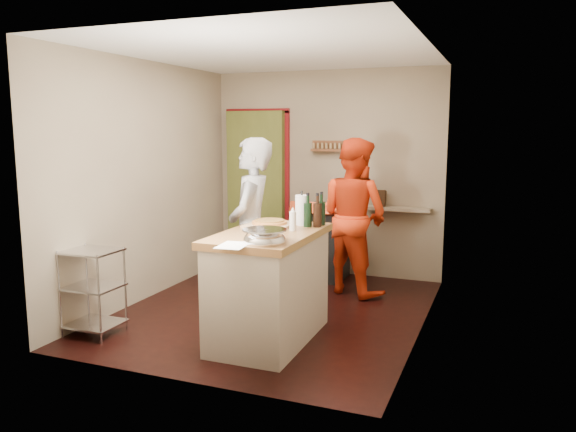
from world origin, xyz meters
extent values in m
plane|color=black|center=(0.00, 0.00, 0.00)|extent=(3.50, 3.50, 0.00)
cube|color=gray|center=(0.00, 1.75, 1.30)|extent=(3.00, 0.04, 2.60)
cube|color=#565B23|center=(-0.95, 1.80, 1.05)|extent=(0.80, 0.40, 2.10)
cube|color=maroon|center=(-1.37, 1.73, 1.05)|extent=(0.06, 0.06, 2.10)
cube|color=maroon|center=(-0.53, 1.73, 1.05)|extent=(0.06, 0.06, 2.10)
cube|color=maroon|center=(-0.95, 1.73, 2.10)|extent=(0.90, 0.06, 0.06)
cube|color=brown|center=(0.05, 1.70, 1.60)|extent=(0.46, 0.09, 0.03)
cube|color=brown|center=(0.05, 1.74, 1.66)|extent=(0.46, 0.02, 0.12)
cube|color=olive|center=(0.05, 1.70, 1.66)|extent=(0.42, 0.04, 0.07)
cube|color=gray|center=(0.95, 1.65, 0.90)|extent=(0.80, 0.18, 0.04)
cube|color=black|center=(0.75, 1.65, 1.02)|extent=(0.10, 0.14, 0.22)
cube|color=gray|center=(-1.50, 0.00, 1.30)|extent=(0.04, 3.50, 2.60)
cube|color=gray|center=(1.50, 0.00, 1.30)|extent=(0.04, 3.50, 2.60)
cube|color=white|center=(0.00, 0.00, 2.61)|extent=(3.00, 3.50, 0.02)
cube|color=black|center=(0.05, 1.43, 0.40)|extent=(0.60, 0.55, 0.80)
cube|color=black|center=(0.05, 1.43, 0.83)|extent=(0.60, 0.55, 0.06)
cube|color=maroon|center=(0.05, 1.15, 0.92)|extent=(0.60, 0.15, 0.17)
cylinder|color=black|center=(-0.10, 1.56, 0.91)|extent=(0.26, 0.26, 0.05)
cylinder|color=silver|center=(-1.50, -1.38, 0.40)|extent=(0.02, 0.02, 0.80)
cylinder|color=silver|center=(-1.06, -1.38, 0.40)|extent=(0.02, 0.02, 0.80)
cylinder|color=silver|center=(-1.50, -1.02, 0.40)|extent=(0.02, 0.02, 0.80)
cylinder|color=silver|center=(-1.06, -1.02, 0.40)|extent=(0.02, 0.02, 0.80)
cube|color=silver|center=(-1.28, -1.20, 0.10)|extent=(0.48, 0.40, 0.02)
cube|color=silver|center=(-1.28, -1.20, 0.45)|extent=(0.48, 0.40, 0.02)
cube|color=silver|center=(-1.28, -1.20, 0.78)|extent=(0.48, 0.40, 0.02)
cube|color=#B9AE9D|center=(0.27, -0.74, 0.46)|extent=(0.70, 1.24, 0.92)
cube|color=olive|center=(0.27, -0.74, 0.95)|extent=(0.77, 1.30, 0.06)
cube|color=#E1BA89|center=(0.17, -0.48, 0.99)|extent=(0.40, 0.40, 0.02)
cylinder|color=#D17F41|center=(0.17, -0.48, 1.02)|extent=(0.32, 0.32, 0.02)
ellipsoid|color=silver|center=(0.43, -1.19, 1.04)|extent=(0.35, 0.35, 0.11)
cylinder|color=white|center=(0.41, -0.30, 1.12)|extent=(0.12, 0.12, 0.28)
cylinder|color=silver|center=(0.44, -0.61, 1.07)|extent=(0.06, 0.06, 0.17)
cube|color=white|center=(0.24, -1.37, 0.98)|extent=(0.24, 0.32, 0.00)
cylinder|color=black|center=(0.59, -0.24, 1.14)|extent=(0.08, 0.08, 0.31)
cylinder|color=black|center=(0.58, -0.35, 1.14)|extent=(0.08, 0.08, 0.31)
cylinder|color=black|center=(0.50, -0.36, 1.14)|extent=(0.08, 0.08, 0.31)
imported|color=#B3B2B7|center=(-0.11, -0.29, 0.89)|extent=(0.54, 0.72, 1.79)
imported|color=red|center=(0.58, 0.98, 0.89)|extent=(1.07, 0.98, 1.77)
camera|label=1|loc=(2.18, -5.15, 1.87)|focal=35.00mm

